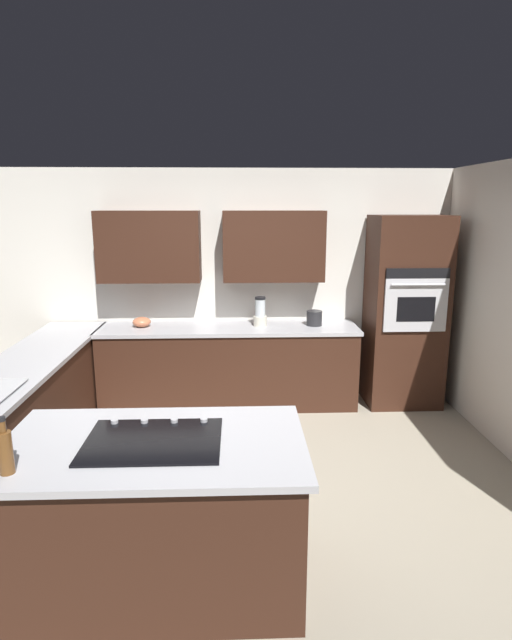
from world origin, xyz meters
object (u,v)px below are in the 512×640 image
(mixing_bowl, at_px, (142,322))
(oil_bottle, at_px, (5,451))
(wall_oven, at_px, (405,312))
(blender, at_px, (260,313))
(kettle, at_px, (314,318))
(cooktop, at_px, (153,440))

(mixing_bowl, bearing_deg, oil_bottle, 88.14)
(mixing_bowl, bearing_deg, wall_oven, 179.18)
(blender, relative_size, kettle, 1.88)
(wall_oven, bearing_deg, cooktop, 49.46)
(cooktop, height_order, blender, blender)
(wall_oven, xyz_separation_m, mixing_bowl, (2.90, -0.04, -0.10))
(mixing_bowl, height_order, oil_bottle, oil_bottle)
(cooktop, bearing_deg, oil_bottle, 25.42)
(cooktop, xyz_separation_m, mixing_bowl, (0.57, -2.77, 0.05))
(kettle, bearing_deg, wall_oven, 177.62)
(oil_bottle, bearing_deg, kettle, -122.96)
(mixing_bowl, bearing_deg, kettle, 180.00)
(mixing_bowl, height_order, kettle, kettle)
(wall_oven, height_order, blender, wall_oven)
(wall_oven, distance_m, mixing_bowl, 2.90)
(cooktop, relative_size, oil_bottle, 2.54)
(mixing_bowl, distance_m, kettle, 1.90)
(wall_oven, height_order, oil_bottle, wall_oven)
(blender, height_order, kettle, blender)
(wall_oven, distance_m, cooktop, 3.59)
(kettle, height_order, oil_bottle, oil_bottle)
(cooktop, relative_size, mixing_bowl, 3.85)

